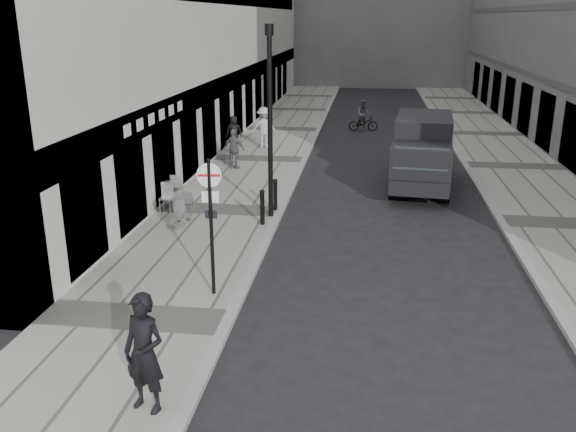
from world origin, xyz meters
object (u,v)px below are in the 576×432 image
at_px(cyclist, 363,119).
at_px(lamppost, 270,114).
at_px(panel_van, 422,149).
at_px(walking_man, 144,353).
at_px(sign_post, 211,209).

bearing_deg(cyclist, lamppost, -102.64).
bearing_deg(lamppost, cyclist, 80.62).
bearing_deg(lamppost, panel_van, 42.79).
bearing_deg(cyclist, walking_man, -99.91).
bearing_deg(lamppost, walking_man, -92.22).
bearing_deg(cyclist, sign_post, -101.22).
bearing_deg(sign_post, lamppost, 79.53).
relative_size(lamppost, panel_van, 1.03).
relative_size(sign_post, cyclist, 1.80).
bearing_deg(sign_post, cyclist, 75.50).
height_order(panel_van, cyclist, panel_van).
relative_size(walking_man, cyclist, 1.15).
distance_m(sign_post, cyclist, 22.41).
xyz_separation_m(walking_man, cyclist, (3.09, 26.49, -0.44)).
xyz_separation_m(sign_post, panel_van, (5.42, 10.48, -0.68)).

